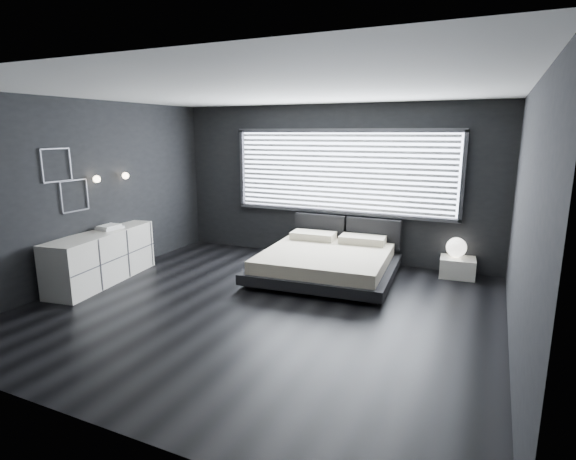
% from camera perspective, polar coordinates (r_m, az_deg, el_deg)
% --- Properties ---
extents(room, '(6.04, 6.00, 2.80)m').
position_cam_1_polar(room, '(5.76, -3.54, 3.22)').
color(room, black).
rests_on(room, ground).
extents(window, '(4.14, 0.09, 1.52)m').
position_cam_1_polar(window, '(8.12, 6.79, 7.31)').
color(window, white).
rests_on(window, ground).
extents(headboard, '(1.96, 0.16, 0.52)m').
position_cam_1_polar(headboard, '(8.19, 7.41, -0.03)').
color(headboard, black).
rests_on(headboard, ground).
extents(sconce_near, '(0.18, 0.11, 0.11)m').
position_cam_1_polar(sconce_near, '(7.56, -23.13, 5.97)').
color(sconce_near, silver).
rests_on(sconce_near, ground).
extents(sconce_far, '(0.18, 0.11, 0.11)m').
position_cam_1_polar(sconce_far, '(7.97, -19.95, 6.50)').
color(sconce_far, silver).
rests_on(sconce_far, ground).
extents(wall_art_upper, '(0.01, 0.48, 0.48)m').
position_cam_1_polar(wall_art_upper, '(7.22, -27.32, 7.33)').
color(wall_art_upper, '#47474C').
rests_on(wall_art_upper, ground).
extents(wall_art_lower, '(0.01, 0.48, 0.48)m').
position_cam_1_polar(wall_art_lower, '(7.42, -25.46, 3.95)').
color(wall_art_lower, '#47474C').
rests_on(wall_art_lower, ground).
extents(bed, '(2.31, 2.22, 0.56)m').
position_cam_1_polar(bed, '(7.30, 4.84, -4.01)').
color(bed, black).
rests_on(bed, ground).
extents(nightstand, '(0.58, 0.49, 0.32)m').
position_cam_1_polar(nightstand, '(7.82, 20.70, -4.45)').
color(nightstand, silver).
rests_on(nightstand, ground).
extents(orb_lamp, '(0.32, 0.32, 0.32)m').
position_cam_1_polar(orb_lamp, '(7.79, 20.59, -2.08)').
color(orb_lamp, white).
rests_on(orb_lamp, nightstand).
extents(dresser, '(0.85, 2.05, 0.80)m').
position_cam_1_polar(dresser, '(7.61, -22.52, -3.18)').
color(dresser, silver).
rests_on(dresser, ground).
extents(book_stack, '(0.30, 0.38, 0.07)m').
position_cam_1_polar(book_stack, '(7.67, -21.73, 0.33)').
color(book_stack, white).
rests_on(book_stack, dresser).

